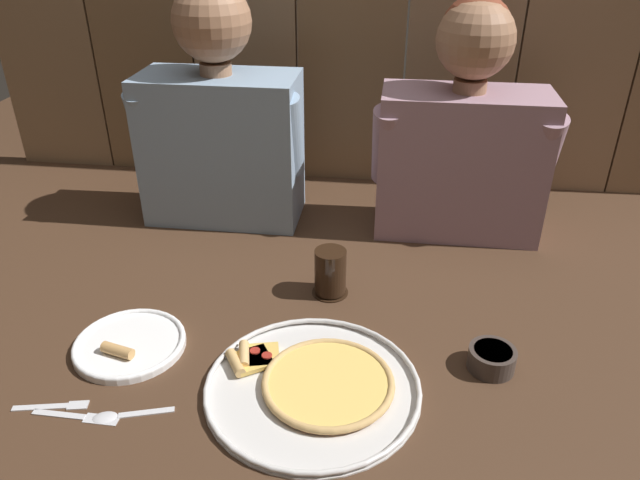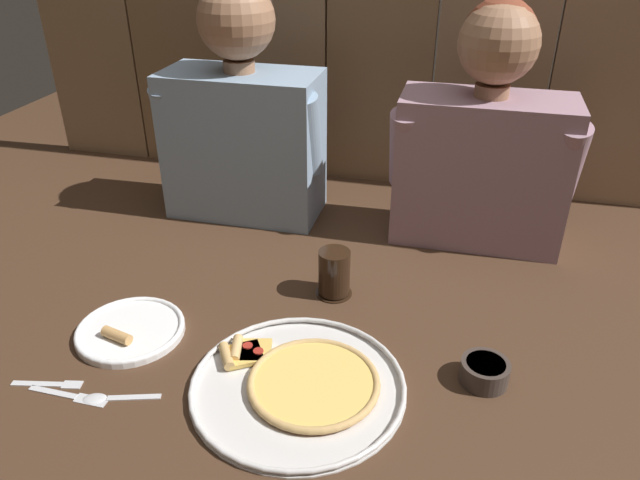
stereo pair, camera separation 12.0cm
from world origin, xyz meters
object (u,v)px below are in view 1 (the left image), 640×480
at_px(pizza_tray, 316,384).
at_px(diner_left, 220,115).
at_px(dipping_bowl, 492,358).
at_px(diner_right, 464,133).
at_px(dinner_plate, 129,344).
at_px(drinking_glass, 330,273).

relative_size(pizza_tray, diner_left, 0.63).
height_order(dipping_bowl, diner_left, diner_left).
relative_size(pizza_tray, diner_right, 0.66).
relative_size(dipping_bowl, diner_right, 0.15).
bearing_deg(dinner_plate, dipping_bowl, 2.84).
distance_m(diner_left, diner_right, 0.63).
distance_m(dipping_bowl, diner_right, 0.61).
xyz_separation_m(drinking_glass, dipping_bowl, (0.33, -0.21, -0.03)).
xyz_separation_m(dinner_plate, diner_right, (0.66, 0.59, 0.26)).
bearing_deg(dinner_plate, diner_right, 41.80).
xyz_separation_m(pizza_tray, diner_right, (0.28, 0.66, 0.26)).
distance_m(dinner_plate, drinking_glass, 0.45).
distance_m(dinner_plate, diner_left, 0.66).
bearing_deg(diner_left, pizza_tray, -62.44).
xyz_separation_m(dinner_plate, diner_left, (0.04, 0.59, 0.28)).
bearing_deg(drinking_glass, pizza_tray, -88.15).
bearing_deg(pizza_tray, diner_right, 66.72).
relative_size(pizza_tray, dipping_bowl, 4.40).
distance_m(pizza_tray, drinking_glass, 0.31).
xyz_separation_m(dinner_plate, dipping_bowl, (0.70, 0.03, 0.01)).
bearing_deg(diner_right, pizza_tray, -113.28).
relative_size(dinner_plate, dipping_bowl, 2.46).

